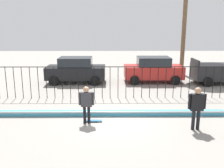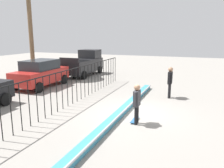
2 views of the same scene
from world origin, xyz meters
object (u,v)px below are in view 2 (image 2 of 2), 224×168
at_px(skateboard, 135,120).
at_px(parked_car_red, 41,73).
at_px(camera_operator, 170,80).
at_px(pickup_truck, 84,64).
at_px(skateboarder, 137,100).

height_order(skateboard, parked_car_red, parked_car_red).
bearing_deg(camera_operator, pickup_truck, -109.21).
bearing_deg(skateboard, pickup_truck, 53.47).
height_order(skateboarder, pickup_truck, pickup_truck).
bearing_deg(parked_car_red, pickup_truck, -8.29).
distance_m(skateboard, parked_car_red, 8.93).
relative_size(parked_car_red, pickup_truck, 0.91).
bearing_deg(pickup_truck, parked_car_red, 179.07).
xyz_separation_m(skateboarder, pickup_truck, (9.69, 7.54, 0.03)).
xyz_separation_m(skateboarder, camera_operator, (4.56, -0.74, 0.08)).
bearing_deg(skateboarder, camera_operator, 15.27).
height_order(camera_operator, pickup_truck, pickup_truck).
bearing_deg(skateboard, skateboarder, -136.60).
bearing_deg(pickup_truck, skateboard, -137.17).
height_order(skateboarder, camera_operator, camera_operator).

